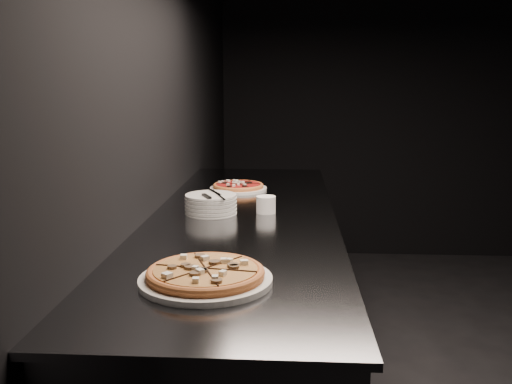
# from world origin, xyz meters

# --- Properties ---
(wall_left) EXTENTS (0.02, 5.00, 2.80)m
(wall_left) POSITION_xyz_m (-2.50, 0.00, 1.40)
(wall_left) COLOR black
(wall_left) RESTS_ON floor
(counter) EXTENTS (0.74, 2.44, 0.92)m
(counter) POSITION_xyz_m (-2.13, 0.00, 0.46)
(counter) COLOR slate
(counter) RESTS_ON floor
(pizza_mushroom) EXTENTS (0.36, 0.36, 0.04)m
(pizza_mushroom) POSITION_xyz_m (-2.16, -0.80, 0.94)
(pizza_mushroom) COLOR white
(pizza_mushroom) RESTS_ON counter
(pizza_tomato) EXTENTS (0.28, 0.28, 0.03)m
(pizza_tomato) POSITION_xyz_m (-2.20, 0.52, 0.94)
(pizza_tomato) COLOR white
(pizza_tomato) RESTS_ON counter
(plate_stack) EXTENTS (0.21, 0.21, 0.08)m
(plate_stack) POSITION_xyz_m (-2.26, 0.02, 0.96)
(plate_stack) COLOR white
(plate_stack) RESTS_ON counter
(cutlery) EXTENTS (0.09, 0.22, 0.01)m
(cutlery) POSITION_xyz_m (-2.26, 0.00, 1.00)
(cutlery) COLOR #B6B9BE
(cutlery) RESTS_ON plate_stack
(ramekin) EXTENTS (0.08, 0.08, 0.07)m
(ramekin) POSITION_xyz_m (-2.04, 0.04, 0.96)
(ramekin) COLOR white
(ramekin) RESTS_ON counter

